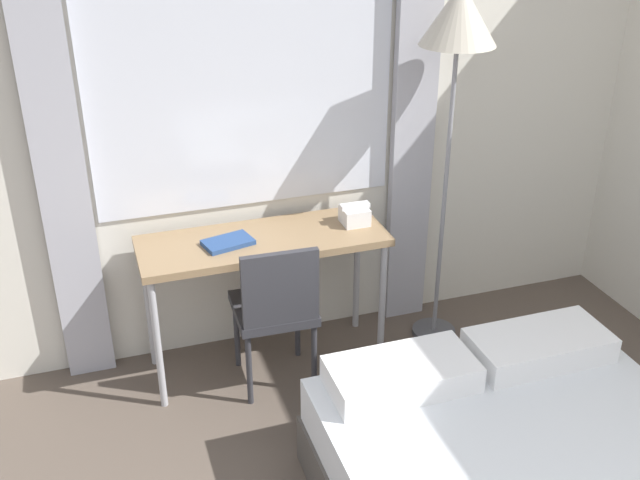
{
  "coord_description": "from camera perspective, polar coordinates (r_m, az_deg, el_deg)",
  "views": [
    {
      "loc": [
        -1.06,
        -0.6,
        2.48
      ],
      "look_at": [
        -0.09,
        2.34,
        0.92
      ],
      "focal_mm": 42.0,
      "sensor_mm": 36.0,
      "label": 1
    }
  ],
  "objects": [
    {
      "name": "wall_back_with_window",
      "position": [
        3.95,
        -2.53,
        10.12
      ],
      "size": [
        5.0,
        0.13,
        2.7
      ],
      "color": "silver",
      "rests_on": "ground_plane"
    },
    {
      "name": "desk",
      "position": [
        3.86,
        -4.34,
        -0.8
      ],
      "size": [
        1.27,
        0.46,
        0.77
      ],
      "color": "#937551",
      "rests_on": "ground_plane"
    },
    {
      "name": "desk_chair",
      "position": [
        3.78,
        -3.39,
        -5.0
      ],
      "size": [
        0.41,
        0.41,
        0.85
      ],
      "rotation": [
        0.0,
        0.0,
        -0.04
      ],
      "color": "#333338",
      "rests_on": "ground_plane"
    },
    {
      "name": "standing_lamp",
      "position": [
        3.83,
        10.47,
        15.2
      ],
      "size": [
        0.38,
        0.38,
        1.99
      ],
      "color": "#4C4C51",
      "rests_on": "ground_plane"
    },
    {
      "name": "telephone",
      "position": [
        3.95,
        2.65,
        1.94
      ],
      "size": [
        0.16,
        0.14,
        0.11
      ],
      "color": "white",
      "rests_on": "desk"
    },
    {
      "name": "book",
      "position": [
        3.77,
        -7.03,
        -0.16
      ],
      "size": [
        0.27,
        0.2,
        0.02
      ],
      "rotation": [
        0.0,
        0.0,
        0.24
      ],
      "color": "navy",
      "rests_on": "desk"
    }
  ]
}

